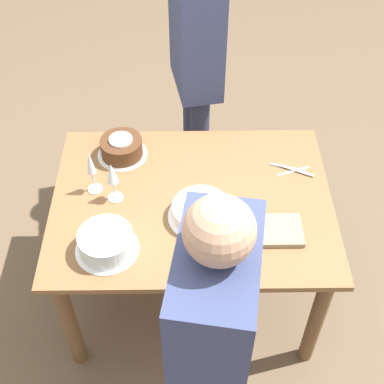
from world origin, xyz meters
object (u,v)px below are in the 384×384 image
cake_front_chocolate (122,148)px  wine_glass_far (112,175)px  person_cutting (196,53)px  person_watching (213,342)px  cake_center_white (201,211)px  wine_glass_near (91,166)px  cake_back_decorated (106,243)px

cake_front_chocolate → wine_glass_far: bearing=88.1°
wine_glass_far → cake_front_chocolate: bearing=-91.9°
person_cutting → person_watching: (-0.02, 1.64, -0.00)m
cake_front_chocolate → person_watching: 1.22m
wine_glass_far → person_watching: 0.95m
cake_center_white → wine_glass_near: size_ratio=1.26×
wine_glass_near → wine_glass_far: 0.11m
person_cutting → cake_front_chocolate: bearing=-46.7°
person_watching → person_cutting: bearing=10.3°
cake_center_white → person_watching: person_watching is taller
cake_front_chocolate → cake_back_decorated: bearing=88.2°
cake_front_chocolate → wine_glass_far: wine_glass_far is taller
wine_glass_near → cake_center_white: bearing=160.5°
cake_center_white → cake_front_chocolate: (0.38, -0.40, 0.01)m
person_watching → wine_glass_far: bearing=34.8°
cake_back_decorated → person_cutting: (-0.39, -1.09, 0.21)m
person_cutting → person_watching: bearing=-9.6°
cake_center_white → wine_glass_far: (0.39, -0.12, 0.11)m
wine_glass_far → person_watching: bearing=115.4°
cake_back_decorated → wine_glass_far: size_ratio=1.26×
cake_front_chocolate → person_watching: (-0.39, 1.14, 0.21)m
cake_center_white → person_cutting: person_cutting is taller
cake_back_decorated → person_watching: person_watching is taller
cake_center_white → cake_back_decorated: size_ratio=1.10×
wine_glass_far → person_cutting: person_cutting is taller
cake_back_decorated → wine_glass_near: wine_glass_near is taller
wine_glass_near → person_cutting: bearing=-123.0°
cake_back_decorated → wine_glass_near: bearing=-75.5°
wine_glass_near → person_watching: (-0.50, 0.91, 0.10)m
person_cutting → person_watching: same height
cake_back_decorated → wine_glass_far: bearing=-91.8°
cake_front_chocolate → cake_back_decorated: size_ratio=0.91×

